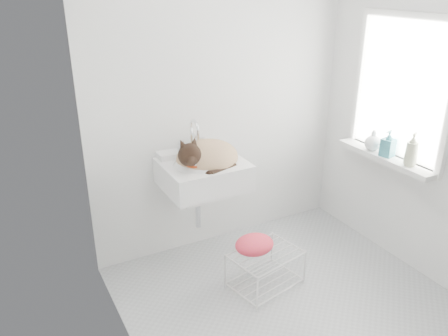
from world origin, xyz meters
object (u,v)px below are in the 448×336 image
sink (203,162)px  bottle_b (386,156)px  bottle_a (409,166)px  bottle_c (372,150)px  cat (205,157)px  wire_rack (265,269)px

sink → bottle_b: (1.30, -0.56, 0.00)m
bottle_a → bottle_c: size_ratio=1.26×
cat → bottle_b: bearing=-24.3°
sink → cat: bearing=-58.9°
bottle_a → bottle_c: bearing=90.0°
cat → bottle_b: size_ratio=2.39×
cat → bottle_a: 1.49m
wire_rack → bottle_a: bearing=-12.9°
sink → wire_rack: (0.24, -0.53, -0.70)m
cat → bottle_b: cat is taller
cat → bottle_b: (1.28, -0.54, -0.04)m
wire_rack → bottle_b: bearing=-1.5°
cat → wire_rack: (0.23, -0.51, -0.74)m
cat → bottle_c: (1.28, -0.39, -0.04)m
wire_rack → bottle_c: (1.06, 0.13, 0.70)m
bottle_a → bottle_c: 0.37m
sink → bottle_b: 1.41m
bottle_a → bottle_b: 0.22m
bottle_c → bottle_a: bearing=-90.0°
cat → bottle_c: size_ratio=2.97×
wire_rack → bottle_a: size_ratio=2.30×
sink → bottle_a: size_ratio=2.91×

